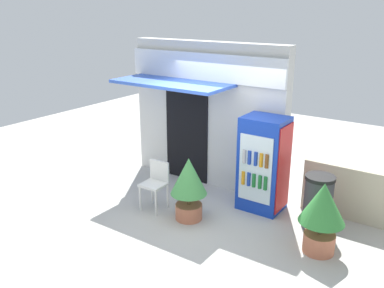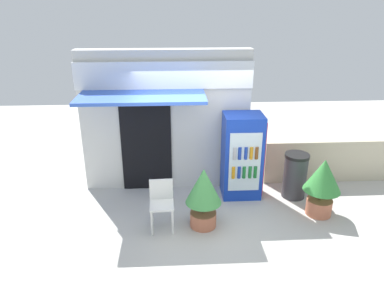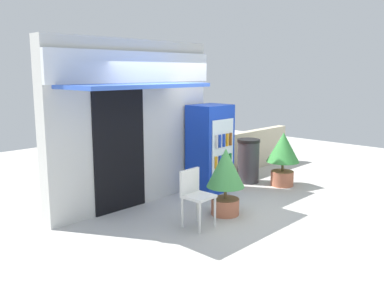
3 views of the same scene
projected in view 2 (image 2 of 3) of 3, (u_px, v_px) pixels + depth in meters
The scene contains 8 objects.
ground at pixel (203, 222), 6.53m from camera, with size 16.00×16.00×0.00m, color beige.
storefront_building at pixel (164, 119), 7.27m from camera, with size 3.38×1.29×2.87m.
drink_cooler at pixel (242, 156), 7.16m from camera, with size 0.78×0.68×1.71m.
plastic_chair at pixel (162, 200), 6.21m from camera, with size 0.42×0.42×0.88m.
potted_plant_near_shop at pixel (203, 192), 6.19m from camera, with size 0.62×0.62×1.11m.
potted_plant_curbside at pixel (323, 181), 6.53m from camera, with size 0.67×0.67×1.11m.
trash_bin at pixel (295, 175), 7.22m from camera, with size 0.48×0.48×0.93m.
stone_boundary_wall at pixel (329, 161), 7.88m from camera, with size 2.86×0.20×0.93m, color beige.
Camera 2 is at (-0.49, -5.51, 3.75)m, focal length 33.85 mm.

